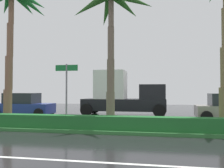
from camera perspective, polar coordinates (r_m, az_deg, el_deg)
The scene contains 9 objects.
ground_plane at distance 13.76m, azimuth 0.04°, elevation -9.68°, with size 90.00×42.00×0.10m, color black.
near_lane_divider_stripe at distance 7.12m, azimuth -11.04°, elevation -16.91°, with size 81.00×0.14×0.01m, color white.
median_strip at distance 12.77m, azimuth -0.82°, elevation -9.74°, with size 85.50×4.00×0.15m, color #2D6B33.
median_hedge at distance 11.36m, azimuth -2.26°, elevation -8.85°, with size 76.50×0.70×0.60m.
palm_tree_mid_left at distance 15.26m, azimuth -22.25°, elevation 16.08°, with size 4.18×4.34×7.78m.
palm_tree_centre_left at distance 13.28m, azimuth -0.13°, elevation 16.42°, with size 4.41×4.07×7.27m.
street_name_sign at distance 11.82m, azimuth -10.46°, elevation -0.63°, with size 1.10×0.08×3.00m.
car_in_traffic_leading at distance 19.40m, azimuth -19.80°, elevation -4.62°, with size 4.30×2.02×1.72m.
box_truck_lead at distance 19.30m, azimuth 2.59°, elevation -2.58°, with size 6.40×2.64×3.46m.
Camera 1 is at (2.55, -4.38, 1.89)m, focal length 39.63 mm.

